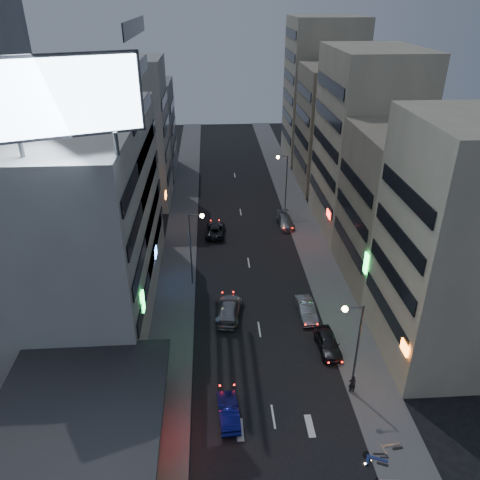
{
  "coord_description": "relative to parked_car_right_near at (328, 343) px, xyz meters",
  "views": [
    {
      "loc": [
        -3.98,
        -19.85,
        27.31
      ],
      "look_at": [
        -1.39,
        19.95,
        6.19
      ],
      "focal_mm": 35.0,
      "sensor_mm": 36.0,
      "label": 1
    }
  ],
  "objects": [
    {
      "name": "ground",
      "position": [
        -5.6,
        -10.92,
        -0.73
      ],
      "size": [
        180.0,
        180.0,
        0.0
      ],
      "primitive_type": "plane",
      "color": "black",
      "rests_on": "ground"
    },
    {
      "name": "sidewalk_left",
      "position": [
        -13.6,
        19.08,
        -0.67
      ],
      "size": [
        4.0,
        120.0,
        0.12
      ],
      "primitive_type": "cube",
      "color": "#4C4C4F",
      "rests_on": "ground"
    },
    {
      "name": "sidewalk_right",
      "position": [
        2.4,
        19.08,
        -0.67
      ],
      "size": [
        4.0,
        120.0,
        0.12
      ],
      "primitive_type": "cube",
      "color": "#4C4C4F",
      "rests_on": "ground"
    },
    {
      "name": "food_court",
      "position": [
        -19.5,
        -8.92,
        1.25
      ],
      "size": [
        11.0,
        13.0,
        3.88
      ],
      "color": "#BFB196",
      "rests_on": "ground"
    },
    {
      "name": "white_building",
      "position": [
        -22.6,
        9.08,
        8.27
      ],
      "size": [
        14.0,
        24.0,
        18.0
      ],
      "primitive_type": "cube",
      "color": "#ABABA6",
      "rests_on": "ground"
    },
    {
      "name": "shophouse_near",
      "position": [
        9.4,
        -0.42,
        9.27
      ],
      "size": [
        10.0,
        11.0,
        20.0
      ],
      "primitive_type": "cube",
      "color": "#BFB196",
      "rests_on": "ground"
    },
    {
      "name": "shophouse_mid",
      "position": [
        9.9,
        11.08,
        7.27
      ],
      "size": [
        11.0,
        12.0,
        16.0
      ],
      "primitive_type": "cube",
      "color": "tan",
      "rests_on": "ground"
    },
    {
      "name": "shophouse_far",
      "position": [
        9.4,
        24.08,
        10.27
      ],
      "size": [
        10.0,
        14.0,
        22.0
      ],
      "primitive_type": "cube",
      "color": "#BFB196",
      "rests_on": "ground"
    },
    {
      "name": "far_left_a",
      "position": [
        -21.1,
        34.08,
        9.27
      ],
      "size": [
        11.0,
        10.0,
        20.0
      ],
      "primitive_type": "cube",
      "color": "#ABABA6",
      "rests_on": "ground"
    },
    {
      "name": "far_left_b",
      "position": [
        -21.6,
        47.08,
        6.77
      ],
      "size": [
        12.0,
        10.0,
        15.0
      ],
      "primitive_type": "cube",
      "color": "gray",
      "rests_on": "ground"
    },
    {
      "name": "far_right_a",
      "position": [
        9.9,
        39.08,
        8.27
      ],
      "size": [
        11.0,
        12.0,
        18.0
      ],
      "primitive_type": "cube",
      "color": "tan",
      "rests_on": "ground"
    },
    {
      "name": "far_right_b",
      "position": [
        10.4,
        53.08,
        11.27
      ],
      "size": [
        12.0,
        12.0,
        24.0
      ],
      "primitive_type": "cube",
      "color": "#BFB196",
      "rests_on": "ground"
    },
    {
      "name": "billboard",
      "position": [
        -18.59,
        -0.95,
        20.93
      ],
      "size": [
        9.52,
        3.75,
        6.2
      ],
      "rotation": [
        0.0,
        0.0,
        0.35
      ],
      "color": "#595B60",
      "rests_on": "white_building"
    },
    {
      "name": "street_lamp_right_near",
      "position": [
        0.3,
        -4.92,
        4.63
      ],
      "size": [
        1.6,
        0.44,
        8.02
      ],
      "color": "#595B60",
      "rests_on": "sidewalk_right"
    },
    {
      "name": "street_lamp_left",
      "position": [
        -11.5,
        11.08,
        4.63
      ],
      "size": [
        1.6,
        0.44,
        8.02
      ],
      "color": "#595B60",
      "rests_on": "sidewalk_left"
    },
    {
      "name": "street_lamp_right_far",
      "position": [
        0.3,
        29.08,
        4.63
      ],
      "size": [
        1.6,
        0.44,
        8.02
      ],
      "color": "#595B60",
      "rests_on": "sidewalk_right"
    },
    {
      "name": "parked_car_right_near",
      "position": [
        0.0,
        0.0,
        0.0
      ],
      "size": [
        1.87,
        4.35,
        1.46
      ],
      "primitive_type": "imported",
      "rotation": [
        0.0,
        0.0,
        0.03
      ],
      "color": "#2B2B31",
      "rests_on": "ground"
    },
    {
      "name": "parked_car_right_mid",
      "position": [
        -0.95,
        4.87,
        -0.04
      ],
      "size": [
        1.63,
        4.28,
        1.39
      ],
      "primitive_type": "imported",
      "rotation": [
        0.0,
        0.0,
        0.04
      ],
      "color": "#AAABB2",
      "rests_on": "ground"
    },
    {
      "name": "parked_car_left",
      "position": [
        -9.27,
        22.43,
        -0.05
      ],
      "size": [
        2.62,
        5.08,
        1.37
      ],
      "primitive_type": "imported",
      "rotation": [
        0.0,
        0.0,
        3.07
      ],
      "color": "black",
      "rests_on": "ground"
    },
    {
      "name": "parked_car_right_far",
      "position": [
        0.0,
        24.32,
        -0.05
      ],
      "size": [
        2.13,
        4.77,
        1.36
      ],
      "primitive_type": "imported",
      "rotation": [
        0.0,
        0.0,
        0.05
      ],
      "color": "gray",
      "rests_on": "ground"
    },
    {
      "name": "road_car_blue",
      "position": [
        -8.86,
        -6.79,
        -0.07
      ],
      "size": [
        1.66,
        4.1,
        1.32
      ],
      "primitive_type": "imported",
      "rotation": [
        0.0,
        0.0,
        3.21
      ],
      "color": "navy",
      "rests_on": "ground"
    },
    {
      "name": "road_car_silver",
      "position": [
        -8.27,
        5.34,
        0.04
      ],
      "size": [
        3.08,
        5.61,
        1.54
      ],
      "primitive_type": "imported",
      "rotation": [
        0.0,
        0.0,
        2.96
      ],
      "color": "#92949A",
      "rests_on": "ground"
    },
    {
      "name": "person",
      "position": [
        0.7,
        -4.98,
        0.17
      ],
      "size": [
        0.59,
        0.4,
        1.56
      ],
      "primitive_type": "imported",
      "rotation": [
        0.0,
        0.0,
        3.09
      ],
      "color": "black",
      "rests_on": "sidewalk_right"
    },
    {
      "name": "scooter_silver_a",
      "position": [
        1.74,
        -12.5,
        -0.04
      ],
      "size": [
        0.78,
        1.92,
        1.15
      ],
      "primitive_type": null,
      "rotation": [
        0.0,
        0.0,
        1.49
      ],
      "color": "#ABADB3",
      "rests_on": "sidewalk_right"
    },
    {
      "name": "scooter_blue",
      "position": [
        1.49,
        -11.07,
        0.01
      ],
      "size": [
        1.39,
        2.13,
        1.24
      ],
      "primitive_type": null,
      "rotation": [
        0.0,
        0.0,
        1.18
      ],
      "color": "navy",
      "rests_on": "sidewalk_right"
    },
    {
      "name": "scooter_black_b",
      "position": [
        1.6,
        -10.54,
        -0.12
      ],
      "size": [
        0.68,
        1.64,
        0.98
      ],
      "primitive_type": null,
      "rotation": [
        0.0,
        0.0,
        1.48
      ],
      "color": "black",
      "rests_on": "sidewalk_right"
    },
    {
      "name": "scooter_silver_b",
      "position": [
        2.71,
        -9.75,
        0.01
      ],
      "size": [
        0.9,
        2.09,
        1.24
      ],
      "primitive_type": null,
      "rotation": [
        0.0,
        0.0,
        1.69
      ],
      "color": "#A0A1A7",
      "rests_on": "sidewalk_right"
    }
  ]
}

